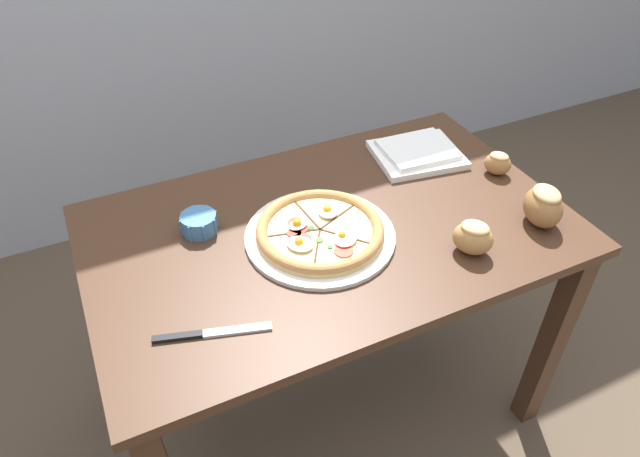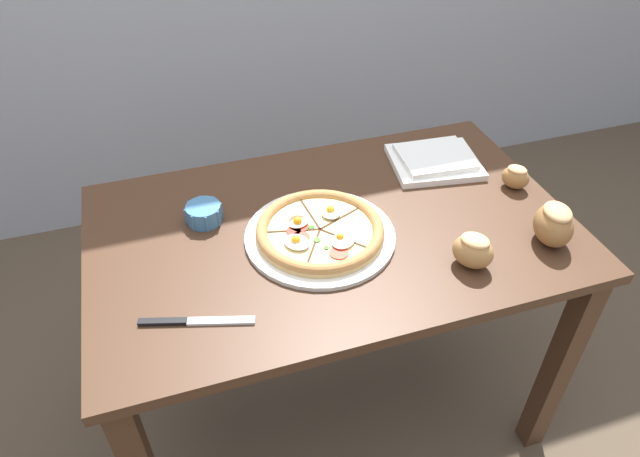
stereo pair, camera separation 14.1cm
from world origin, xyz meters
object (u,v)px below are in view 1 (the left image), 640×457
object	(u,v)px
ramekin_bowl	(199,223)
knife_main	(211,333)
napkin_folded	(417,153)
bread_piece_far	(543,205)
dining_table	(330,259)
bread_piece_mid	(473,237)
pizza	(320,232)
bread_piece_near	(498,163)

from	to	relation	value
ramekin_bowl	knife_main	distance (m)	0.35
napkin_folded	bread_piece_far	xyz separation A→B (m)	(0.12, -0.40, 0.04)
dining_table	bread_piece_far	distance (m)	0.57
napkin_folded	bread_piece_mid	size ratio (longest dim) A/B	2.30
ramekin_bowl	napkin_folded	world-z (taller)	ramekin_bowl
ramekin_bowl	bread_piece_mid	bearing A→B (deg)	-31.96
pizza	knife_main	xyz separation A→B (m)	(-0.34, -0.18, -0.02)
bread_piece_near	knife_main	distance (m)	0.95
ramekin_bowl	bread_piece_mid	world-z (taller)	bread_piece_mid
ramekin_bowl	knife_main	size ratio (longest dim) A/B	0.40
ramekin_bowl	bread_piece_mid	xyz separation A→B (m)	(0.57, -0.36, 0.02)
pizza	bread_piece_near	distance (m)	0.59
bread_piece_far	pizza	bearing A→B (deg)	160.88
dining_table	knife_main	bearing A→B (deg)	-150.64
napkin_folded	knife_main	distance (m)	0.86
ramekin_bowl	bread_piece_near	xyz separation A→B (m)	(0.85, -0.11, 0.01)
pizza	bread_piece_far	world-z (taller)	bread_piece_far
bread_piece_near	knife_main	bearing A→B (deg)	-166.23
pizza	ramekin_bowl	world-z (taller)	pizza
dining_table	bread_piece_far	bearing A→B (deg)	-23.90
dining_table	napkin_folded	xyz separation A→B (m)	(0.38, 0.18, 0.13)
pizza	bread_piece_mid	world-z (taller)	bread_piece_mid
dining_table	bread_piece_mid	distance (m)	0.39
dining_table	ramekin_bowl	bearing A→B (deg)	158.18
bread_piece_mid	ramekin_bowl	bearing A→B (deg)	148.04
dining_table	pizza	world-z (taller)	pizza
ramekin_bowl	napkin_folded	xyz separation A→B (m)	(0.69, 0.06, -0.01)
napkin_folded	bread_piece_far	world-z (taller)	bread_piece_far
bread_piece_near	dining_table	bearing A→B (deg)	-178.91
dining_table	ramekin_bowl	xyz separation A→B (m)	(-0.31, 0.12, 0.14)
bread_piece_near	bread_piece_far	size ratio (longest dim) A/B	0.69
ramekin_bowl	bread_piece_far	size ratio (longest dim) A/B	0.71
knife_main	ramekin_bowl	bearing A→B (deg)	93.77
napkin_folded	bread_piece_mid	xyz separation A→B (m)	(-0.11, -0.42, 0.03)
ramekin_bowl	bread_piece_near	bearing A→B (deg)	-7.62
ramekin_bowl	bread_piece_mid	size ratio (longest dim) A/B	0.80
bread_piece_near	knife_main	xyz separation A→B (m)	(-0.92, -0.23, -0.03)
bread_piece_near	bread_piece_far	xyz separation A→B (m)	(-0.05, -0.23, 0.02)
bread_piece_mid	knife_main	distance (m)	0.65
pizza	napkin_folded	world-z (taller)	pizza
knife_main	bread_piece_mid	bearing A→B (deg)	14.52
napkin_folded	bread_piece_far	bearing A→B (deg)	-73.92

